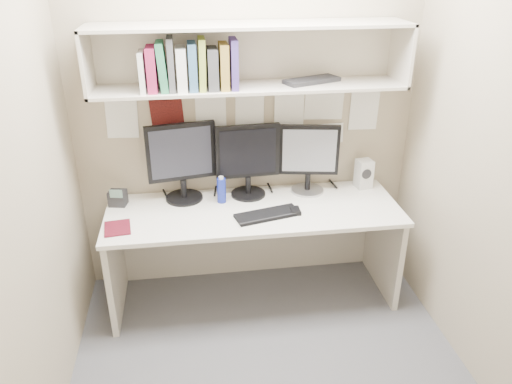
{
  "coord_description": "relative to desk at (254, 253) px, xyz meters",
  "views": [
    {
      "loc": [
        -0.41,
        -2.34,
        2.32
      ],
      "look_at": [
        -0.03,
        0.35,
        1.0
      ],
      "focal_mm": 35.0,
      "sensor_mm": 36.0,
      "label": 1
    }
  ],
  "objects": [
    {
      "name": "floor",
      "position": [
        0.0,
        -0.65,
        -0.37
      ],
      "size": [
        2.4,
        2.0,
        0.01
      ],
      "primitive_type": "cube",
      "color": "#4D4D53",
      "rests_on": "ground"
    },
    {
      "name": "wall_back",
      "position": [
        0.0,
        0.35,
        0.93
      ],
      "size": [
        2.4,
        0.02,
        2.6
      ],
      "primitive_type": "cube",
      "color": "tan",
      "rests_on": "ground"
    },
    {
      "name": "wall_front",
      "position": [
        0.0,
        -1.65,
        0.93
      ],
      "size": [
        2.4,
        0.02,
        2.6
      ],
      "primitive_type": "cube",
      "color": "tan",
      "rests_on": "ground"
    },
    {
      "name": "wall_left",
      "position": [
        -1.2,
        -0.65,
        0.93
      ],
      "size": [
        0.02,
        2.0,
        2.6
      ],
      "primitive_type": "cube",
      "color": "tan",
      "rests_on": "ground"
    },
    {
      "name": "wall_right",
      "position": [
        1.2,
        -0.65,
        0.93
      ],
      "size": [
        0.02,
        2.0,
        2.6
      ],
      "primitive_type": "cube",
      "color": "tan",
      "rests_on": "ground"
    },
    {
      "name": "desk",
      "position": [
        0.0,
        0.0,
        0.0
      ],
      "size": [
        2.0,
        0.7,
        0.73
      ],
      "color": "silver",
      "rests_on": "floor"
    },
    {
      "name": "overhead_hutch",
      "position": [
        0.0,
        0.21,
        1.35
      ],
      "size": [
        2.0,
        0.38,
        0.4
      ],
      "color": "beige",
      "rests_on": "wall_back"
    },
    {
      "name": "pinned_papers",
      "position": [
        0.0,
        0.34,
        0.88
      ],
      "size": [
        1.92,
        0.01,
        0.48
      ],
      "primitive_type": null,
      "color": "white",
      "rests_on": "wall_back"
    },
    {
      "name": "monitor_left",
      "position": [
        -0.47,
        0.22,
        0.66
      ],
      "size": [
        0.47,
        0.26,
        0.55
      ],
      "rotation": [
        0.0,
        0.0,
        0.18
      ],
      "color": "black",
      "rests_on": "desk"
    },
    {
      "name": "monitor_center",
      "position": [
        -0.01,
        0.22,
        0.64
      ],
      "size": [
        0.45,
        0.25,
        0.52
      ],
      "rotation": [
        0.0,
        0.0,
        0.06
      ],
      "color": "black",
      "rests_on": "desk"
    },
    {
      "name": "monitor_right",
      "position": [
        0.42,
        0.22,
        0.63
      ],
      "size": [
        0.43,
        0.24,
        0.5
      ],
      "rotation": [
        0.0,
        0.0,
        -0.17
      ],
      "color": "#A5A5AA",
      "rests_on": "desk"
    },
    {
      "name": "keyboard",
      "position": [
        0.08,
        -0.12,
        0.37
      ],
      "size": [
        0.45,
        0.25,
        0.02
      ],
      "primitive_type": "cube",
      "rotation": [
        0.0,
        0.0,
        0.24
      ],
      "color": "black",
      "rests_on": "desk"
    },
    {
      "name": "mouse",
      "position": [
        0.27,
        -0.11,
        0.38
      ],
      "size": [
        0.06,
        0.1,
        0.03
      ],
      "primitive_type": "cube",
      "rotation": [
        0.0,
        0.0,
        -0.01
      ],
      "color": "black",
      "rests_on": "desk"
    },
    {
      "name": "speaker",
      "position": [
        0.85,
        0.22,
        0.47
      ],
      "size": [
        0.12,
        0.13,
        0.21
      ],
      "rotation": [
        0.0,
        0.0,
        0.17
      ],
      "color": "silver",
      "rests_on": "desk"
    },
    {
      "name": "blue_bottle",
      "position": [
        -0.21,
        0.13,
        0.46
      ],
      "size": [
        0.06,
        0.06,
        0.19
      ],
      "color": "navy",
      "rests_on": "desk"
    },
    {
      "name": "maroon_notebook",
      "position": [
        -0.89,
        -0.16,
        0.37
      ],
      "size": [
        0.18,
        0.21,
        0.01
      ],
      "primitive_type": "cube",
      "rotation": [
        0.0,
        0.0,
        0.13
      ],
      "color": "#500D1A",
      "rests_on": "desk"
    },
    {
      "name": "desk_phone",
      "position": [
        -0.92,
        0.18,
        0.42
      ],
      "size": [
        0.13,
        0.12,
        0.14
      ],
      "rotation": [
        0.0,
        0.0,
        -0.21
      ],
      "color": "black",
      "rests_on": "desk"
    },
    {
      "name": "book_stack",
      "position": [
        -0.38,
        0.1,
        1.31
      ],
      "size": [
        0.59,
        0.2,
        0.32
      ],
      "color": "silver",
      "rests_on": "overhead_hutch"
    },
    {
      "name": "hutch_tray",
      "position": [
        0.41,
        0.17,
        1.19
      ],
      "size": [
        0.4,
        0.27,
        0.03
      ],
      "primitive_type": "cube",
      "rotation": [
        0.0,
        0.0,
        0.38
      ],
      "color": "black",
      "rests_on": "overhead_hutch"
    }
  ]
}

